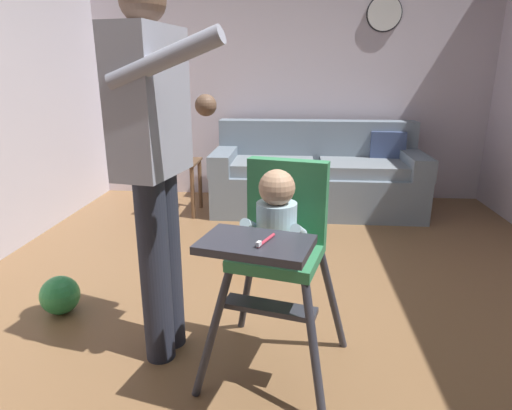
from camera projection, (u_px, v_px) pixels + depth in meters
name	position (u px, v px, depth m)	size (l,w,h in m)	color
ground	(277.00, 338.00, 2.36)	(5.76, 7.05, 0.10)	brown
wall_far	(289.00, 75.00, 4.59)	(4.96, 0.06, 2.60)	silver
couch	(317.00, 177.00, 4.35)	(2.03, 0.86, 0.86)	slate
high_chair	(278.00, 233.00, 1.86)	(0.73, 0.82, 0.98)	#31323C
adult_standing	(155.00, 160.00, 1.91)	(0.51, 0.56, 1.71)	#262A38
toy_ball	(245.00, 253.00, 3.09)	(0.21, 0.21, 0.21)	orange
toy_ball_second	(60.00, 295.00, 2.50)	(0.22, 0.22, 0.22)	green
side_table	(179.00, 175.00, 4.21)	(0.40, 0.40, 0.52)	brown
sippy_cup	(182.00, 156.00, 4.15)	(0.07, 0.07, 0.10)	green
wall_clock	(384.00, 13.00, 4.30)	(0.35, 0.04, 0.35)	white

